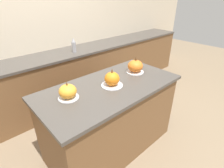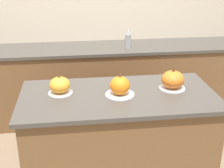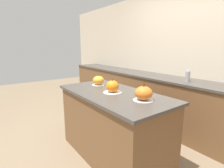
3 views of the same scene
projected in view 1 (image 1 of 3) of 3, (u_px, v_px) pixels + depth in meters
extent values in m
plane|color=#847056|center=(111.00, 144.00, 2.30)|extent=(12.00, 12.00, 0.00)
cube|color=beige|center=(43.00, 30.00, 2.78)|extent=(8.00, 0.06, 2.50)
cube|color=brown|center=(111.00, 119.00, 2.10)|extent=(1.53, 0.73, 0.85)
cube|color=#47423D|center=(111.00, 87.00, 1.90)|extent=(1.59, 0.79, 0.03)
cube|color=brown|center=(60.00, 82.00, 2.94)|extent=(6.00, 0.56, 0.89)
cube|color=#47423D|center=(56.00, 56.00, 2.72)|extent=(6.00, 0.60, 0.03)
cylinder|color=silver|center=(69.00, 98.00, 1.66)|extent=(0.20, 0.20, 0.01)
ellipsoid|color=orange|center=(68.00, 91.00, 1.63)|extent=(0.17, 0.17, 0.13)
cone|color=brown|center=(67.00, 84.00, 1.59)|extent=(0.02, 0.02, 0.04)
cylinder|color=silver|center=(112.00, 85.00, 1.88)|extent=(0.23, 0.23, 0.01)
ellipsoid|color=orange|center=(112.00, 79.00, 1.85)|extent=(0.16, 0.16, 0.15)
cone|color=brown|center=(112.00, 71.00, 1.80)|extent=(0.03, 0.03, 0.05)
cylinder|color=silver|center=(135.00, 72.00, 2.20)|extent=(0.22, 0.22, 0.01)
ellipsoid|color=orange|center=(135.00, 66.00, 2.17)|extent=(0.19, 0.19, 0.15)
cone|color=#4C2D14|center=(136.00, 59.00, 2.12)|extent=(0.03, 0.03, 0.05)
cylinder|color=#99999E|center=(74.00, 47.00, 2.80)|extent=(0.07, 0.07, 0.16)
cone|color=#99999E|center=(73.00, 40.00, 2.74)|extent=(0.06, 0.06, 0.07)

